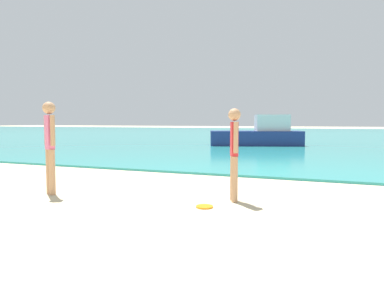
# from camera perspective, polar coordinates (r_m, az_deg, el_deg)

# --- Properties ---
(water) EXTENTS (160.00, 60.00, 0.06)m
(water) POSITION_cam_1_polar(r_m,az_deg,el_deg) (38.02, 16.10, 1.69)
(water) COLOR teal
(water) RESTS_ON ground
(person_standing) EXTENTS (0.21, 0.33, 1.56)m
(person_standing) POSITION_cam_1_polar(r_m,az_deg,el_deg) (5.62, 7.19, -0.82)
(person_standing) COLOR tan
(person_standing) RESTS_ON ground
(frisbee) EXTENTS (0.27, 0.27, 0.03)m
(frisbee) POSITION_cam_1_polar(r_m,az_deg,el_deg) (5.31, 2.14, -10.62)
(frisbee) COLOR orange
(frisbee) RESTS_ON ground
(person_distant) EXTENTS (0.36, 0.23, 1.70)m
(person_distant) POSITION_cam_1_polar(r_m,az_deg,el_deg) (6.65, -23.06, 0.32)
(person_distant) COLOR tan
(person_distant) RESTS_ON ground
(boat_near) EXTENTS (5.11, 3.03, 1.65)m
(boat_near) POSITION_cam_1_polar(r_m,az_deg,el_deg) (18.51, 11.36, 1.56)
(boat_near) COLOR navy
(boat_near) RESTS_ON water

